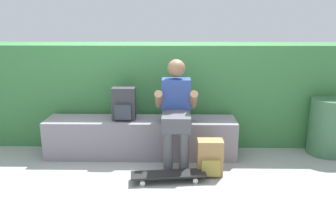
% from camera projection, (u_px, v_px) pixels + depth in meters
% --- Properties ---
extents(ground_plane, '(24.00, 24.00, 0.00)m').
position_uv_depth(ground_plane, '(138.00, 168.00, 4.03)').
color(ground_plane, gray).
extents(bench_main, '(2.36, 0.47, 0.48)m').
position_uv_depth(bench_main, '(141.00, 137.00, 4.35)').
color(bench_main, gray).
rests_on(bench_main, ground).
extents(person_skater, '(0.49, 0.62, 1.23)m').
position_uv_depth(person_skater, '(176.00, 109.00, 4.01)').
color(person_skater, '#2D4793').
rests_on(person_skater, ground).
extents(skateboard_near_person, '(0.82, 0.29, 0.09)m').
position_uv_depth(skateboard_near_person, '(168.00, 175.00, 3.68)').
color(skateboard_near_person, black).
rests_on(skateboard_near_person, ground).
extents(backpack_on_bench, '(0.28, 0.23, 0.40)m').
position_uv_depth(backpack_on_bench, '(124.00, 104.00, 4.23)').
color(backpack_on_bench, '#333338').
rests_on(backpack_on_bench, bench_main).
extents(backpack_on_ground, '(0.28, 0.23, 0.40)m').
position_uv_depth(backpack_on_ground, '(210.00, 158.00, 3.81)').
color(backpack_on_ground, '#A37A47').
rests_on(backpack_on_ground, ground).
extents(hedge_row, '(5.81, 0.77, 1.36)m').
position_uv_depth(hedge_row, '(158.00, 92.00, 4.87)').
color(hedge_row, '#37753D').
rests_on(hedge_row, ground).
extents(trash_bin, '(0.49, 0.49, 0.72)m').
position_uv_depth(trash_bin, '(329.00, 127.00, 4.38)').
color(trash_bin, '#3D6B47').
rests_on(trash_bin, ground).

